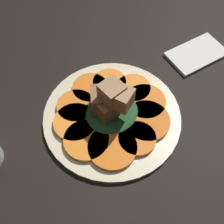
% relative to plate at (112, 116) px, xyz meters
% --- Properties ---
extents(table_slab, '(1.20, 1.20, 0.02)m').
position_rel_plate_xyz_m(table_slab, '(0.00, 0.00, -0.02)').
color(table_slab, black).
rests_on(table_slab, ground).
extents(plate, '(0.28, 0.28, 0.01)m').
position_rel_plate_xyz_m(plate, '(0.00, 0.00, 0.00)').
color(plate, beige).
rests_on(plate, table_slab).
extents(carrot_slice_0, '(0.07, 0.07, 0.01)m').
position_rel_plate_xyz_m(carrot_slice_0, '(0.07, 0.03, 0.01)').
color(carrot_slice_0, orange).
rests_on(carrot_slice_0, plate).
extents(carrot_slice_1, '(0.07, 0.07, 0.01)m').
position_rel_plate_xyz_m(carrot_slice_1, '(0.04, 0.07, 0.01)').
color(carrot_slice_1, orange).
rests_on(carrot_slice_1, plate).
extents(carrot_slice_2, '(0.08, 0.08, 0.01)m').
position_rel_plate_xyz_m(carrot_slice_2, '(-0.01, 0.08, 0.01)').
color(carrot_slice_2, orange).
rests_on(carrot_slice_2, plate).
extents(carrot_slice_3, '(0.08, 0.08, 0.01)m').
position_rel_plate_xyz_m(carrot_slice_3, '(-0.05, 0.05, 0.01)').
color(carrot_slice_3, orange).
rests_on(carrot_slice_3, plate).
extents(carrot_slice_4, '(0.09, 0.09, 0.01)m').
position_rel_plate_xyz_m(carrot_slice_4, '(-0.07, 0.02, 0.01)').
color(carrot_slice_4, orange).
rests_on(carrot_slice_4, plate).
extents(carrot_slice_5, '(0.09, 0.09, 0.01)m').
position_rel_plate_xyz_m(carrot_slice_5, '(-0.07, -0.03, 0.01)').
color(carrot_slice_5, orange).
rests_on(carrot_slice_5, plate).
extents(carrot_slice_6, '(0.09, 0.09, 0.01)m').
position_rel_plate_xyz_m(carrot_slice_6, '(-0.04, -0.06, 0.01)').
color(carrot_slice_6, orange).
rests_on(carrot_slice_6, plate).
extents(carrot_slice_7, '(0.07, 0.07, 0.01)m').
position_rel_plate_xyz_m(carrot_slice_7, '(0.01, -0.07, 0.01)').
color(carrot_slice_7, orange).
rests_on(carrot_slice_7, plate).
extents(carrot_slice_8, '(0.09, 0.09, 0.01)m').
position_rel_plate_xyz_m(carrot_slice_8, '(0.05, -0.05, 0.01)').
color(carrot_slice_8, '#D45F12').
rests_on(carrot_slice_8, plate).
extents(carrot_slice_9, '(0.09, 0.09, 0.01)m').
position_rel_plate_xyz_m(carrot_slice_9, '(0.07, -0.01, 0.01)').
color(carrot_slice_9, orange).
rests_on(carrot_slice_9, plate).
extents(center_pile, '(0.11, 0.10, 0.09)m').
position_rel_plate_xyz_m(center_pile, '(-0.00, 0.00, 0.04)').
color(center_pile, '#1E4723').
rests_on(center_pile, plate).
extents(fork, '(0.17, 0.07, 0.00)m').
position_rel_plate_xyz_m(fork, '(-0.01, -0.05, 0.01)').
color(fork, silver).
rests_on(fork, plate).
extents(napkin, '(0.14, 0.08, 0.01)m').
position_rel_plate_xyz_m(napkin, '(0.26, 0.05, -0.00)').
color(napkin, silver).
rests_on(napkin, table_slab).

